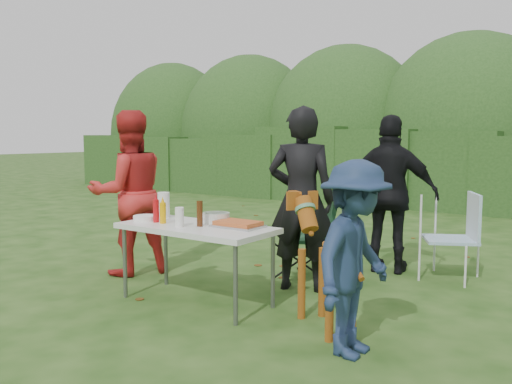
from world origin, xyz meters
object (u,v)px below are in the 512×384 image
Objects in this scene: dog at (326,265)px; paper_towel_roll at (164,205)px; person_red_jacket at (129,193)px; child at (355,259)px; folding_table at (196,231)px; ketchup_bottle at (156,211)px; beer_bottle at (200,214)px; person_cook at (301,199)px; mustard_bottle at (163,213)px; camping_chair at (311,233)px; lawn_chair at (450,236)px; person_black_puffy at (391,194)px.

paper_towel_roll is at bearing 34.38° from dog.
child is (3.10, -0.65, -0.22)m from person_red_jacket.
ketchup_bottle is at bearing -169.60° from folding_table.
paper_towel_roll is at bearing 163.06° from beer_bottle.
person_cook is 9.36× the size of mustard_bottle.
camping_chair is 4.36× the size of ketchup_bottle.
lawn_chair is at bearing 175.18° from camping_chair.
ketchup_bottle is (-1.49, -2.24, -0.06)m from person_black_puffy.
ketchup_bottle is at bearing 24.59° from person_cook.
person_black_puffy reaches higher than paper_towel_roll.
paper_towel_roll is at bearing 14.56° from lawn_chair.
folding_table is at bearing 43.02° from camping_chair.
paper_towel_roll reaches higher than ketchup_bottle.
ketchup_bottle is (-0.44, -0.08, 0.16)m from folding_table.
camping_chair is 1.62m from beer_bottle.
paper_towel_roll is at bearing 163.15° from folding_table.
dog is (-0.42, 0.36, -0.18)m from child.
folding_table is 5.77× the size of paper_towel_roll.
person_red_jacket is 2.99m from person_black_puffy.
person_cook is 1.41m from paper_towel_roll.
person_red_jacket is at bearing 164.10° from folding_table.
person_black_puffy is 8.26× the size of ketchup_bottle.
person_cook is at bearing 33.48° from paper_towel_roll.
paper_towel_roll reaches higher than folding_table.
dog is (0.75, -0.87, -0.41)m from person_cook.
beer_bottle is at bearing 45.54° from camping_chair.
ketchup_bottle is at bearing 29.84° from camping_chair.
person_red_jacket is at bearing 4.05° from lawn_chair.
folding_table is 0.48m from ketchup_bottle.
person_red_jacket is 1.92× the size of lawn_chair.
paper_towel_roll is at bearing 99.83° from person_red_jacket.
dog reaches higher than paper_towel_roll.
camping_chair is at bearing -19.37° from dog.
person_red_jacket is 2.11m from camping_chair.
person_black_puffy reaches higher than folding_table.
dog is at bearing 52.61° from lawn_chair.
camping_chair is at bearing 148.36° from person_red_jacket.
person_cook is 2.01m from person_red_jacket.
person_cook reaches higher than camping_chair.
person_cook is 1.77m from lawn_chair.
person_red_jacket is (-1.93, -0.57, -0.01)m from person_cook.
paper_towel_roll is at bearing 79.82° from child.
dog is (2.68, -0.29, -0.40)m from person_red_jacket.
person_cook is 8.51× the size of ketchup_bottle.
camping_chair reaches higher than mustard_bottle.
lawn_chair is 2.82m from beer_bottle.
beer_bottle is (0.40, 0.07, 0.02)m from mustard_bottle.
beer_bottle is at bearing -17.79° from folding_table.
camping_chair is at bearing 32.14° from person_black_puffy.
lawn_chair is at bearing 48.82° from mustard_bottle.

